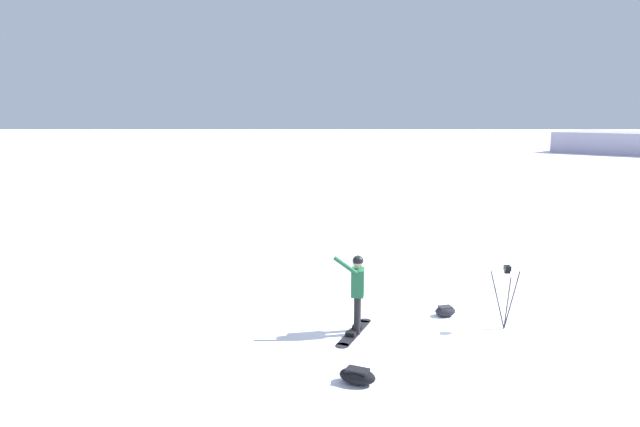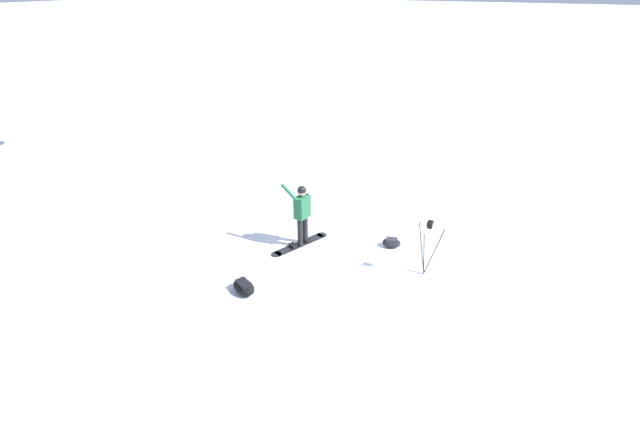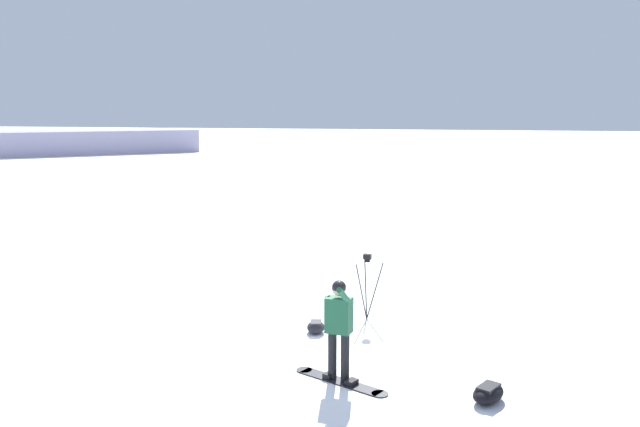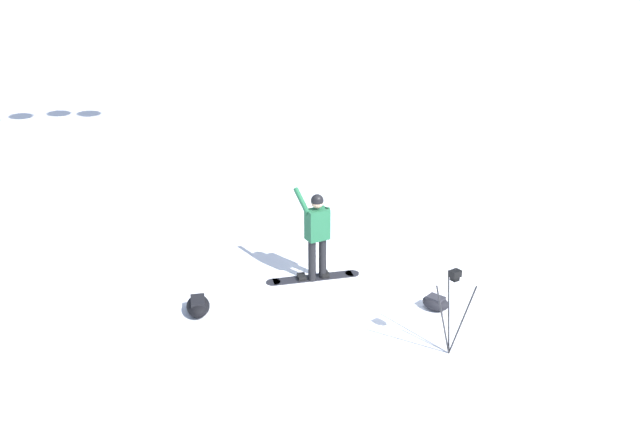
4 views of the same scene
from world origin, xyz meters
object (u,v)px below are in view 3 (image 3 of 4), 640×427
object	(u,v)px
camera_tripod	(367,273)
snowboard	(340,381)
snowboarder	(339,320)
gear_bag_small	(488,393)
gear_bag_large	(316,327)

from	to	relation	value
camera_tripod	snowboard	bearing A→B (deg)	4.57
snowboarder	camera_tripod	xyz separation A→B (m)	(-3.17, -0.21, -0.02)
camera_tripod	snowboarder	bearing A→B (deg)	3.77
snowboarder	snowboard	size ratio (longest dim) A/B	1.02
camera_tripod	gear_bag_small	bearing A→B (deg)	37.77
camera_tripod	gear_bag_small	xyz separation A→B (m)	(3.30, 2.56, -0.85)
gear_bag_large	camera_tripod	world-z (taller)	camera_tripod
snowboard	gear_bag_large	size ratio (longest dim) A/B	3.04
snowboard	gear_bag_small	size ratio (longest dim) A/B	2.22
snowboard	gear_bag_large	xyz separation A→B (m)	(-2.13, -1.04, 0.10)
snowboard	gear_bag_small	bearing A→B (deg)	88.23
gear_bag_large	gear_bag_small	world-z (taller)	gear_bag_small
gear_bag_small	snowboarder	bearing A→B (deg)	-93.13
gear_bag_large	gear_bag_small	size ratio (longest dim) A/B	0.73
snowboard	camera_tripod	bearing A→B (deg)	-175.43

